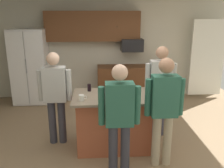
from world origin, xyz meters
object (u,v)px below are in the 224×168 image
Objects in this scene: refrigerator at (30,67)px; mug_blue_stoneware at (82,98)px; person_guest_right at (55,93)px; glass_short_whisky at (89,88)px; microwave_over_range at (132,45)px; mug_ceramic_white at (115,88)px; serving_tray at (117,94)px; kitchen_island at (113,121)px; person_elder_center at (119,115)px; person_guest_left at (164,106)px; person_host_foreground at (160,86)px.

mug_blue_stoneware is (1.45, -2.59, 0.05)m from refrigerator.
glass_short_whisky is (0.58, 0.05, 0.06)m from person_guest_right.
microwave_over_range reaches higher than mug_ceramic_white.
mug_ceramic_white is 0.23m from serving_tray.
person_guest_right is (-0.98, 0.20, 0.46)m from kitchen_island.
refrigerator is at bearing -177.40° from microwave_over_range.
refrigerator is at bearing 133.34° from mug_ceramic_white.
kitchen_island is at bearing -104.66° from microwave_over_range.
refrigerator is 2.65m from microwave_over_range.
mug_ceramic_white is 0.28× the size of serving_tray.
microwave_over_range is 0.34× the size of person_elder_center.
person_guest_left is 0.86m from serving_tray.
refrigerator is at bearing 29.78° from person_elder_center.
refrigerator reaches higher than mug_blue_stoneware.
mug_blue_stoneware is at bearing 0.26° from person_host_foreground.
refrigerator reaches higher than kitchen_island.
kitchen_island is 0.71m from glass_short_whisky.
mug_ceramic_white is (0.02, 1.02, 0.06)m from person_elder_center.
glass_short_whisky is at bearing 20.34° from person_elder_center.
mug_ceramic_white is at bearing 40.20° from mug_blue_stoneware.
glass_short_whisky is 0.52m from serving_tray.
kitchen_island is at bearing 23.92° from mug_blue_stoneware.
person_guest_left is at bearing -15.70° from mug_blue_stoneware.
refrigerator is at bearing 125.84° from person_guest_right.
person_host_foreground reaches higher than person_guest_right.
serving_tray is at bearing -3.72° from person_guest_left.
person_elder_center is (0.03, -0.78, 0.46)m from kitchen_island.
person_guest_left reaches higher than person_guest_right.
person_guest_left is 13.37× the size of mug_ceramic_white.
mug_blue_stoneware reaches higher than kitchen_island.
serving_tray is (-0.82, -0.36, -0.02)m from person_host_foreground.
person_guest_right is at bearing -177.59° from mug_ceramic_white.
person_guest_left is 1.37m from glass_short_whisky.
person_guest_right reaches higher than mug_blue_stoneware.
glass_short_whisky is 0.96× the size of mug_blue_stoneware.
glass_short_whisky is 0.49m from mug_blue_stoneware.
glass_short_whisky is 0.28× the size of serving_tray.
refrigerator reaches higher than person_host_foreground.
person_elder_center is 1.12m from glass_short_whisky.
person_guest_left reaches higher than glass_short_whisky.
serving_tray is at bearing 23.17° from mug_blue_stoneware.
person_guest_right is (0.97, -2.16, -0.00)m from refrigerator.
mug_ceramic_white is 0.73m from mug_blue_stoneware.
person_guest_left is (0.70, -0.56, 0.48)m from kitchen_island.
person_elder_center is at bearing -100.71° from microwave_over_range.
kitchen_island is 0.75m from mug_blue_stoneware.
person_elder_center is at bearing -92.25° from serving_tray.
person_guest_right is at bearing 168.29° from kitchen_island.
glass_short_whisky reaches higher than kitchen_island.
mug_ceramic_white is at bearing 93.11° from serving_tray.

